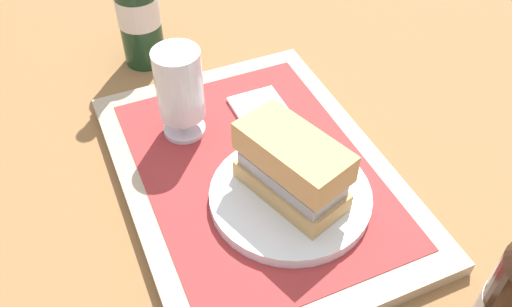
% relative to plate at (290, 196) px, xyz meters
% --- Properties ---
extents(ground_plane, '(3.00, 3.00, 0.00)m').
position_rel_plate_xyz_m(ground_plane, '(0.06, 0.02, -0.03)').
color(ground_plane, olive).
extents(tray, '(0.44, 0.32, 0.02)m').
position_rel_plate_xyz_m(tray, '(0.06, 0.02, -0.02)').
color(tray, tan).
rests_on(tray, ground_plane).
extents(placemat, '(0.38, 0.27, 0.00)m').
position_rel_plate_xyz_m(placemat, '(0.06, 0.02, -0.01)').
color(placemat, '#9E2D2D').
rests_on(placemat, tray).
extents(plate, '(0.19, 0.19, 0.01)m').
position_rel_plate_xyz_m(plate, '(0.00, 0.00, 0.00)').
color(plate, white).
rests_on(plate, placemat).
extents(sandwich, '(0.14, 0.10, 0.08)m').
position_rel_plate_xyz_m(sandwich, '(0.00, 0.00, 0.05)').
color(sandwich, tan).
rests_on(sandwich, plate).
extents(beer_glass, '(0.06, 0.06, 0.12)m').
position_rel_plate_xyz_m(beer_glass, '(0.17, 0.08, 0.06)').
color(beer_glass, silver).
rests_on(beer_glass, placemat).
extents(napkin_folded, '(0.09, 0.07, 0.01)m').
position_rel_plate_xyz_m(napkin_folded, '(0.16, -0.03, -0.00)').
color(napkin_folded, white).
rests_on(napkin_folded, placemat).
extents(beer_bottle, '(0.07, 0.07, 0.27)m').
position_rel_plate_xyz_m(beer_bottle, '(0.37, 0.07, 0.08)').
color(beer_bottle, '#19381E').
rests_on(beer_bottle, ground_plane).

